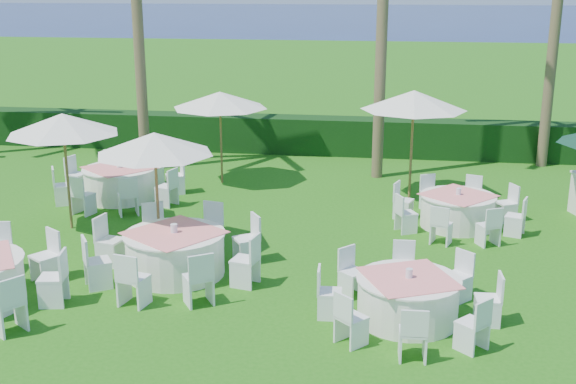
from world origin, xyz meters
The scene contains 13 objects.
ground centered at (0.00, 0.00, 0.00)m, with size 120.00×120.00×0.00m, color #1F6110.
hedge centered at (0.00, 12.00, 0.60)m, with size 34.00×1.00×1.20m, color black.
ocean centered at (0.00, 102.00, 0.00)m, with size 260.00×260.00×0.00m, color #061142.
banquet_table_b centered at (-0.54, 1.18, 0.46)m, with size 3.47×3.47×1.04m.
banquet_table_c centered at (3.95, -0.17, 0.41)m, with size 3.08×3.08×0.93m.
banquet_table_d centered at (-3.50, 5.95, 0.45)m, with size 3.37×3.37×1.02m.
banquet_table_f centered at (5.14, 4.96, 0.41)m, with size 3.02×3.02×0.93m.
umbrella_a centered at (-3.77, 3.49, 2.47)m, with size 2.55×2.55×2.71m.
umbrella_b centered at (-1.21, 2.24, 2.38)m, with size 2.44×2.44×2.61m.
umbrella_c centered at (-1.21, 7.86, 2.39)m, with size 2.67×2.67×2.62m.
umbrella_d centered at (4.07, 7.07, 2.63)m, with size 2.72×2.72×2.88m.
palm_b centered at (-3.90, 9.04, 4.39)m, with size 4.37×4.24×7.90m.
palm_d centered at (8.20, 11.30, 4.59)m, with size 4.27×4.36×8.29m.
Camera 1 is at (3.60, -11.54, 5.55)m, focal length 45.00 mm.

